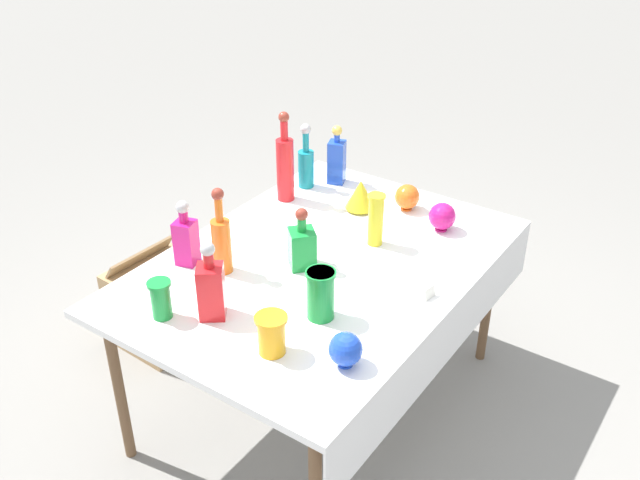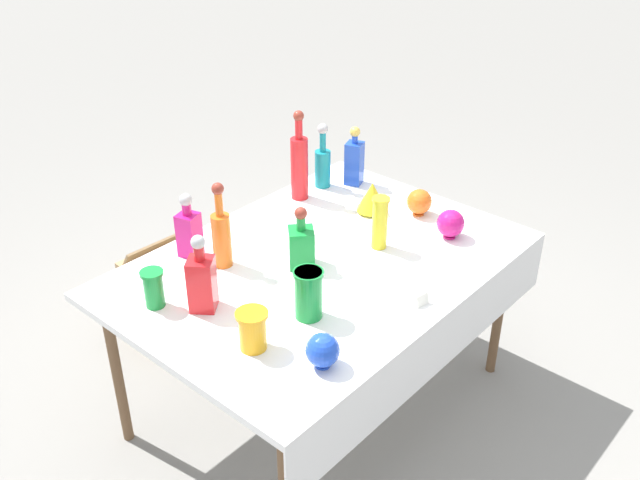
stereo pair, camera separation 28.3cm
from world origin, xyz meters
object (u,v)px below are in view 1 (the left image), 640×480
Objects in this scene: tall_bottle_2 at (221,240)px; fluted_vase_0 at (361,194)px; tall_bottle_1 at (285,165)px; slender_vase_3 at (161,298)px; round_bowl_0 at (442,216)px; square_decanter_0 at (211,287)px; slender_vase_0 at (376,218)px; tall_bottle_0 at (306,163)px; slender_vase_1 at (321,293)px; square_decanter_3 at (186,238)px; square_decanter_2 at (337,159)px; slender_vase_2 at (272,333)px; square_decanter_1 at (302,245)px; cardboard_box_behind_left at (162,303)px; round_bowl_1 at (407,197)px; round_bowl_2 at (346,349)px.

tall_bottle_2 reaches higher than fluted_vase_0.
tall_bottle_1 is 1.02m from slender_vase_3.
fluted_vase_0 is at bearing 95.90° from round_bowl_0.
slender_vase_0 is (0.77, -0.22, 0.00)m from square_decanter_0.
fluted_vase_0 is 0.39m from round_bowl_0.
tall_bottle_0 reaches higher than slender_vase_1.
tall_bottle_1 reaches higher than square_decanter_3.
tall_bottle_0 is 1.17m from slender_vase_3.
square_decanter_2 is at bearing 4.58° from slender_vase_3.
tall_bottle_0 is 2.22× the size of slender_vase_2.
square_decanter_1 reaches higher than cardboard_box_behind_left.
square_decanter_0 is 1.17× the size of square_decanter_1.
square_decanter_3 reaches higher than slender_vase_2.
fluted_vase_0 is (0.78, -0.33, -0.04)m from square_decanter_3.
fluted_vase_0 is at bearing 22.23° from slender_vase_1.
square_decanter_1 is at bearing 170.75° from round_bowl_1.
round_bowl_1 is at bearing 9.13° from slender_vase_1.
slender_vase_2 is at bearing 175.39° from slender_vase_1.
slender_vase_0 is at bearing -131.16° from square_decanter_2.
slender_vase_2 is (-0.81, -0.08, -0.04)m from slender_vase_0.
slender_vase_2 is (-0.92, -0.64, -0.09)m from tall_bottle_1.
slender_vase_3 is 0.70m from round_bowl_2.
tall_bottle_2 reaches higher than slender_vase_3.
round_bowl_0 reaches higher than round_bowl_1.
square_decanter_0 is 1.11m from round_bowl_0.
slender_vase_3 is (-0.07, 0.45, 0.00)m from slender_vase_2.
fluted_vase_0 is at bearing -7.66° from slender_vase_3.
round_bowl_0 reaches higher than cardboard_box_behind_left.
slender_vase_0 reaches higher than fluted_vase_0.
round_bowl_2 is at bearing -145.19° from square_decanter_2.
tall_bottle_0 is 0.16m from square_decanter_2.
slender_vase_3 is at bearing 159.13° from square_decanter_1.
cardboard_box_behind_left is (-0.70, 0.58, -0.68)m from square_decanter_2.
round_bowl_0 is 1.00m from round_bowl_2.
square_decanter_3 is 2.21× the size of round_bowl_0.
square_decanter_1 reaches higher than slender_vase_0.
square_decanter_3 is at bearing 90.47° from slender_vase_1.
slender_vase_3 reaches higher than slender_vase_2.
square_decanter_0 reaches higher than square_decanter_1.
tall_bottle_2 is 0.93m from square_decanter_2.
fluted_vase_0 is 1.20× the size of round_bowl_2.
square_decanter_3 is 1.88× the size of slender_vase_3.
round_bowl_0 is (1.03, -0.39, -0.05)m from square_decanter_0.
square_decanter_3 is (-0.96, 0.08, -0.01)m from square_decanter_2.
fluted_vase_0 is (1.03, 0.30, -0.00)m from slender_vase_2.
fluted_vase_0 is (0.22, 0.21, -0.04)m from slender_vase_0.
tall_bottle_2 is 0.36m from slender_vase_3.
cardboard_box_behind_left is at bearing 88.84° from square_decanter_1.
tall_bottle_2 is 0.94m from round_bowl_1.
tall_bottle_0 is at bearing -39.82° from cardboard_box_behind_left.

